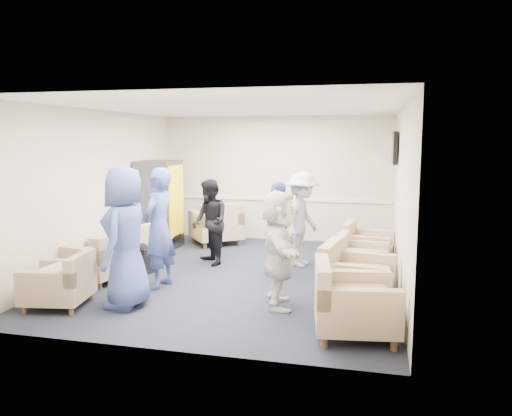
% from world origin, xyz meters
% --- Properties ---
extents(floor, '(6.00, 6.00, 0.00)m').
position_xyz_m(floor, '(0.00, 0.00, 0.00)').
color(floor, black).
rests_on(floor, ground).
extents(ceiling, '(6.00, 6.00, 0.00)m').
position_xyz_m(ceiling, '(0.00, 0.00, 2.70)').
color(ceiling, white).
rests_on(ceiling, back_wall).
extents(back_wall, '(5.00, 0.02, 2.70)m').
position_xyz_m(back_wall, '(0.00, 3.00, 1.35)').
color(back_wall, beige).
rests_on(back_wall, floor).
extents(front_wall, '(5.00, 0.02, 2.70)m').
position_xyz_m(front_wall, '(0.00, -3.00, 1.35)').
color(front_wall, beige).
rests_on(front_wall, floor).
extents(left_wall, '(0.02, 6.00, 2.70)m').
position_xyz_m(left_wall, '(-2.50, 0.00, 1.35)').
color(left_wall, beige).
rests_on(left_wall, floor).
extents(right_wall, '(0.02, 6.00, 2.70)m').
position_xyz_m(right_wall, '(2.50, 0.00, 1.35)').
color(right_wall, beige).
rests_on(right_wall, floor).
extents(chair_rail, '(4.98, 0.04, 0.06)m').
position_xyz_m(chair_rail, '(0.00, 2.98, 0.90)').
color(chair_rail, silver).
rests_on(chair_rail, back_wall).
extents(tv, '(0.10, 1.00, 0.58)m').
position_xyz_m(tv, '(2.44, 1.80, 2.05)').
color(tv, black).
rests_on(tv, right_wall).
extents(armchair_left_near, '(0.88, 0.88, 0.61)m').
position_xyz_m(armchair_left_near, '(-1.88, -2.03, 0.30)').
color(armchair_left_near, tan).
rests_on(armchair_left_near, floor).
extents(armchair_left_mid, '(0.95, 0.95, 0.66)m').
position_xyz_m(armchair_left_mid, '(-2.03, -0.85, 0.33)').
color(armchair_left_mid, tan).
rests_on(armchair_left_mid, floor).
extents(armchair_left_far, '(0.92, 0.92, 0.64)m').
position_xyz_m(armchair_left_far, '(-1.99, -0.00, 0.32)').
color(armchair_left_far, tan).
rests_on(armchair_left_far, floor).
extents(armchair_right_near, '(1.03, 1.03, 0.72)m').
position_xyz_m(armchair_right_near, '(1.88, -2.14, 0.36)').
color(armchair_right_near, tan).
rests_on(armchair_right_near, floor).
extents(armchair_right_midnear, '(1.02, 1.02, 0.72)m').
position_xyz_m(armchair_right_midnear, '(1.87, -1.08, 0.36)').
color(armchair_right_midnear, tan).
rests_on(armchair_right_midnear, floor).
extents(armchair_right_midfar, '(0.82, 0.82, 0.61)m').
position_xyz_m(armchair_right_midfar, '(1.91, 0.19, 0.31)').
color(armchair_right_midfar, tan).
rests_on(armchair_right_midfar, floor).
extents(armchair_right_far, '(0.91, 0.91, 0.65)m').
position_xyz_m(armchair_right_far, '(1.98, 1.08, 0.33)').
color(armchair_right_far, tan).
rests_on(armchair_right_far, floor).
extents(armchair_corner, '(1.32, 1.32, 0.75)m').
position_xyz_m(armchair_corner, '(-1.10, 2.22, 0.38)').
color(armchair_corner, tan).
rests_on(armchair_corner, floor).
extents(vending_machine, '(0.72, 0.84, 1.78)m').
position_xyz_m(vending_machine, '(-2.09, 1.58, 0.89)').
color(vending_machine, '#4D4D54').
rests_on(vending_machine, floor).
extents(backpack, '(0.35, 0.30, 0.51)m').
position_xyz_m(backpack, '(-1.60, -0.24, 0.26)').
color(backpack, black).
rests_on(backpack, floor).
extents(pillow, '(0.39, 0.51, 0.14)m').
position_xyz_m(pillow, '(-1.88, -2.04, 0.48)').
color(pillow, beige).
rests_on(pillow, armchair_left_near).
extents(person_front_left, '(0.64, 0.94, 1.86)m').
position_xyz_m(person_front_left, '(-1.05, -1.80, 0.93)').
color(person_front_left, '#3E5196').
rests_on(person_front_left, floor).
extents(person_mid_left, '(0.51, 0.70, 1.80)m').
position_xyz_m(person_mid_left, '(-0.99, -0.90, 0.90)').
color(person_mid_left, '#3E5196').
rests_on(person_mid_left, floor).
extents(person_back_left, '(0.91, 0.93, 1.52)m').
position_xyz_m(person_back_left, '(-0.69, 0.57, 0.76)').
color(person_back_left, black).
rests_on(person_back_left, floor).
extents(person_back_right, '(0.86, 1.18, 1.65)m').
position_xyz_m(person_back_right, '(0.90, 0.86, 0.83)').
color(person_back_right, white).
rests_on(person_back_right, floor).
extents(person_mid_right, '(0.51, 0.95, 1.55)m').
position_xyz_m(person_mid_right, '(0.61, 0.10, 0.77)').
color(person_mid_right, '#3E5196').
rests_on(person_mid_right, floor).
extents(person_front_right, '(0.79, 1.51, 1.56)m').
position_xyz_m(person_front_right, '(0.92, -1.36, 0.78)').
color(person_front_right, silver).
rests_on(person_front_right, floor).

